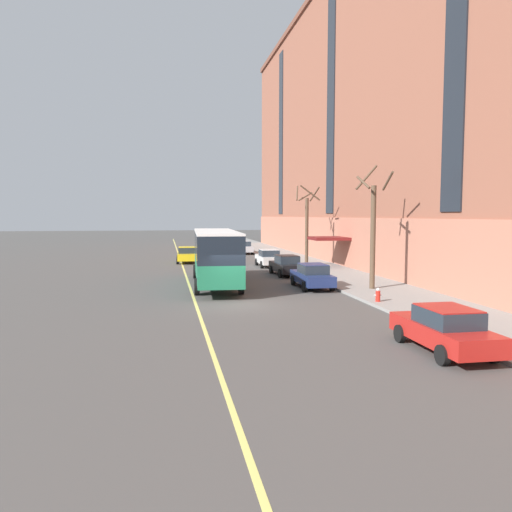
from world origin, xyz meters
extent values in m
plane|color=#4C4947|center=(0.00, 0.00, 0.00)|extent=(260.00, 260.00, 0.00)
cube|color=gray|center=(9.34, 3.00, 0.07)|extent=(5.30, 160.00, 0.15)
cube|color=#B67058|center=(11.92, 0.00, 2.20)|extent=(0.14, 110.00, 4.40)
cube|color=maroon|center=(10.39, 16.21, 2.60)|extent=(3.20, 3.40, 0.24)
cube|color=#1E232B|center=(11.94, 0.00, 15.51)|extent=(0.10, 2.00, 21.44)
cube|color=#1E232B|center=(11.94, 20.62, 15.51)|extent=(0.10, 2.00, 21.44)
cube|color=#1E232B|center=(11.94, 41.25, 15.51)|extent=(0.10, 2.00, 21.44)
cube|color=#1E704C|center=(-0.38, 6.93, 1.26)|extent=(3.12, 12.03, 1.29)
cube|color=black|center=(-0.38, 6.93, 2.70)|extent=(3.13, 12.03, 1.58)
cube|color=white|center=(-0.38, 6.93, 3.54)|extent=(3.15, 12.03, 0.12)
cube|color=#19232D|center=(-0.10, 12.92, 2.54)|extent=(2.36, 0.19, 1.18)
cube|color=orange|center=(-0.10, 12.93, 3.30)|extent=(1.80, 0.14, 0.28)
cube|color=black|center=(-0.10, 12.94, 0.72)|extent=(2.52, 0.24, 0.24)
cube|color=white|center=(-1.00, 12.98, 0.97)|extent=(0.28, 0.07, 0.18)
cube|color=white|center=(0.80, 12.90, 0.97)|extent=(0.28, 0.07, 0.18)
cylinder|color=black|center=(-1.47, 11.16, 0.50)|extent=(0.35, 1.01, 1.00)
cylinder|color=black|center=(1.10, 11.04, 0.50)|extent=(0.35, 1.01, 1.00)
cylinder|color=black|center=(-1.83, 3.42, 0.50)|extent=(0.35, 1.01, 1.00)
cylinder|color=black|center=(0.73, 3.30, 0.50)|extent=(0.35, 1.01, 1.00)
cube|color=navy|center=(5.52, 4.95, 0.64)|extent=(1.84, 4.67, 0.64)
cube|color=#232D38|center=(5.52, 4.71, 1.24)|extent=(1.58, 2.11, 0.56)
cube|color=navy|center=(5.52, 4.71, 1.54)|extent=(1.55, 2.02, 0.04)
cylinder|color=black|center=(4.68, 6.40, 0.32)|extent=(0.23, 0.64, 0.64)
cylinder|color=black|center=(6.41, 6.37, 0.32)|extent=(0.23, 0.64, 0.64)
cylinder|color=black|center=(4.63, 3.52, 0.32)|extent=(0.23, 0.64, 0.64)
cylinder|color=black|center=(6.36, 3.49, 0.32)|extent=(0.23, 0.64, 0.64)
cube|color=#B7B7BC|center=(5.52, 33.69, 0.64)|extent=(1.86, 4.70, 0.64)
cube|color=#232D38|center=(5.52, 33.45, 1.24)|extent=(1.63, 2.12, 0.56)
cube|color=#B7B7BC|center=(5.52, 33.45, 1.54)|extent=(1.59, 2.02, 0.04)
cylinder|color=black|center=(4.62, 35.15, 0.32)|extent=(0.22, 0.64, 0.64)
cylinder|color=black|center=(6.43, 35.14, 0.32)|extent=(0.22, 0.64, 0.64)
cylinder|color=black|center=(4.61, 32.24, 0.32)|extent=(0.22, 0.64, 0.64)
cylinder|color=black|center=(6.42, 32.23, 0.32)|extent=(0.22, 0.64, 0.64)
cube|color=black|center=(5.52, 11.77, 0.64)|extent=(1.84, 4.49, 0.64)
cube|color=#232D38|center=(5.53, 11.55, 1.24)|extent=(1.56, 2.04, 0.56)
cube|color=black|center=(5.53, 11.55, 1.54)|extent=(1.53, 1.95, 0.04)
cylinder|color=black|center=(4.64, 13.12, 0.32)|extent=(0.24, 0.65, 0.64)
cylinder|color=black|center=(6.32, 13.17, 0.32)|extent=(0.24, 0.65, 0.64)
cylinder|color=black|center=(4.72, 10.37, 0.32)|extent=(0.24, 0.65, 0.64)
cylinder|color=black|center=(6.40, 10.42, 0.32)|extent=(0.24, 0.65, 0.64)
cube|color=#B21E19|center=(5.60, -10.11, 0.64)|extent=(1.77, 4.60, 0.64)
cube|color=#232D38|center=(5.60, -10.34, 1.24)|extent=(1.55, 2.07, 0.56)
cube|color=#B21E19|center=(5.60, -10.34, 1.54)|extent=(1.51, 1.98, 0.04)
cylinder|color=black|center=(4.76, -8.68, 0.32)|extent=(0.22, 0.64, 0.64)
cylinder|color=black|center=(6.47, -8.69, 0.32)|extent=(0.22, 0.64, 0.64)
cylinder|color=black|center=(4.74, -11.53, 0.32)|extent=(0.22, 0.64, 0.64)
cylinder|color=black|center=(6.45, -11.54, 0.32)|extent=(0.22, 0.64, 0.64)
cube|color=silver|center=(5.52, 18.40, 0.64)|extent=(1.80, 4.29, 0.64)
cube|color=#232D38|center=(5.52, 18.19, 1.24)|extent=(1.57, 1.94, 0.56)
cube|color=silver|center=(5.52, 18.19, 1.54)|extent=(1.53, 1.85, 0.04)
cylinder|color=black|center=(4.66, 19.74, 0.32)|extent=(0.22, 0.64, 0.64)
cylinder|color=black|center=(6.40, 19.72, 0.32)|extent=(0.22, 0.64, 0.64)
cylinder|color=black|center=(4.64, 17.08, 0.32)|extent=(0.22, 0.64, 0.64)
cylinder|color=black|center=(6.38, 17.07, 0.32)|extent=(0.22, 0.64, 0.64)
cube|color=yellow|center=(-1.57, 23.43, 0.64)|extent=(1.90, 4.27, 0.64)
cube|color=#232D38|center=(-1.58, 23.22, 1.24)|extent=(1.61, 1.95, 0.56)
cube|color=yellow|center=(-1.58, 23.22, 1.54)|extent=(1.57, 1.86, 0.04)
cylinder|color=black|center=(-2.38, 24.77, 0.32)|extent=(0.24, 0.65, 0.64)
cylinder|color=black|center=(-0.67, 24.71, 0.32)|extent=(0.24, 0.65, 0.64)
cylinder|color=black|center=(-2.48, 22.16, 0.32)|extent=(0.24, 0.65, 0.64)
cylinder|color=black|center=(-0.76, 22.10, 0.32)|extent=(0.24, 0.65, 0.64)
cylinder|color=brown|center=(8.77, 3.11, 3.27)|extent=(0.32, 0.32, 6.24)
cylinder|color=brown|center=(9.62, 3.01, 6.66)|extent=(0.35, 1.78, 1.07)
cylinder|color=brown|center=(8.60, 3.82, 6.92)|extent=(1.56, 0.51, 1.57)
cylinder|color=brown|center=(8.06, 3.02, 6.56)|extent=(0.33, 1.51, 0.88)
cylinder|color=brown|center=(8.77, 17.45, 3.13)|extent=(0.29, 0.29, 5.97)
cylinder|color=brown|center=(9.52, 17.62, 6.48)|extent=(0.48, 1.60, 1.23)
cylinder|color=brown|center=(8.79, 18.07, 6.28)|extent=(1.30, 0.18, 0.84)
cylinder|color=brown|center=(7.94, 17.70, 6.56)|extent=(0.64, 1.78, 1.40)
cylinder|color=brown|center=(8.79, 16.57, 6.54)|extent=(1.84, 0.18, 1.35)
cylinder|color=red|center=(7.19, -1.29, 0.43)|extent=(0.24, 0.24, 0.55)
sphere|color=silver|center=(7.19, -1.29, 0.77)|extent=(0.20, 0.20, 0.20)
cylinder|color=silver|center=(7.03, -1.29, 0.48)|extent=(0.10, 0.09, 0.09)
cylinder|color=silver|center=(7.35, -1.29, 0.48)|extent=(0.10, 0.09, 0.09)
cube|color=#E0D66B|center=(-2.08, 3.00, 0.00)|extent=(0.16, 140.00, 0.01)
camera|label=1|loc=(-3.58, -25.25, 4.60)|focal=35.00mm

